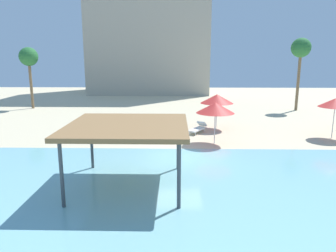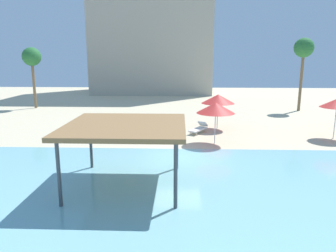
{
  "view_description": "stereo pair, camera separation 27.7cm",
  "coord_description": "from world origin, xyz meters",
  "px_view_note": "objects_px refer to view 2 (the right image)",
  "views": [
    {
      "loc": [
        -0.22,
        -16.63,
        5.35
      ],
      "look_at": [
        -0.65,
        2.0,
        1.3
      ],
      "focal_mm": 34.22,
      "sensor_mm": 36.0,
      "label": 1
    },
    {
      "loc": [
        0.06,
        -16.62,
        5.35
      ],
      "look_at": [
        -0.65,
        2.0,
        1.3
      ],
      "focal_mm": 34.22,
      "sensor_mm": 36.0,
      "label": 2
    }
  ],
  "objects_px": {
    "beach_umbrella_red_3": "(216,108)",
    "lounge_chair_1": "(199,128)",
    "beach_umbrella_red_0": "(218,99)",
    "shade_pavilion": "(126,127)",
    "palm_tree_1": "(32,58)",
    "lounge_chair_0": "(146,124)",
    "palm_tree_0": "(304,50)"
  },
  "relations": [
    {
      "from": "beach_umbrella_red_3",
      "to": "lounge_chair_1",
      "type": "xyz_separation_m",
      "value": [
        -0.8,
        2.91,
        -1.93
      ]
    },
    {
      "from": "beach_umbrella_red_0",
      "to": "lounge_chair_1",
      "type": "relative_size",
      "value": 1.35
    },
    {
      "from": "shade_pavilion",
      "to": "beach_umbrella_red_3",
      "type": "relative_size",
      "value": 1.87
    },
    {
      "from": "lounge_chair_1",
      "to": "palm_tree_1",
      "type": "relative_size",
      "value": 0.31
    },
    {
      "from": "lounge_chair_0",
      "to": "lounge_chair_1",
      "type": "xyz_separation_m",
      "value": [
        3.98,
        -1.34,
        0.0
      ]
    },
    {
      "from": "beach_umbrella_red_0",
      "to": "lounge_chair_1",
      "type": "height_order",
      "value": "beach_umbrella_red_0"
    },
    {
      "from": "beach_umbrella_red_3",
      "to": "palm_tree_1",
      "type": "distance_m",
      "value": 22.38
    },
    {
      "from": "shade_pavilion",
      "to": "beach_umbrella_red_0",
      "type": "distance_m",
      "value": 12.21
    },
    {
      "from": "beach_umbrella_red_0",
      "to": "beach_umbrella_red_3",
      "type": "xyz_separation_m",
      "value": [
        -0.63,
        -4.24,
        -0.01
      ]
    },
    {
      "from": "shade_pavilion",
      "to": "palm_tree_1",
      "type": "bearing_deg",
      "value": 122.65
    },
    {
      "from": "palm_tree_0",
      "to": "beach_umbrella_red_3",
      "type": "bearing_deg",
      "value": -127.23
    },
    {
      "from": "beach_umbrella_red_3",
      "to": "palm_tree_0",
      "type": "relative_size",
      "value": 0.36
    },
    {
      "from": "lounge_chair_0",
      "to": "palm_tree_0",
      "type": "bearing_deg",
      "value": 119.93
    },
    {
      "from": "beach_umbrella_red_3",
      "to": "shade_pavilion",
      "type": "bearing_deg",
      "value": -122.66
    },
    {
      "from": "beach_umbrella_red_0",
      "to": "lounge_chair_1",
      "type": "xyz_separation_m",
      "value": [
        -1.43,
        -1.33,
        -1.94
      ]
    },
    {
      "from": "shade_pavilion",
      "to": "palm_tree_1",
      "type": "relative_size",
      "value": 0.77
    },
    {
      "from": "beach_umbrella_red_3",
      "to": "palm_tree_0",
      "type": "bearing_deg",
      "value": 52.77
    },
    {
      "from": "lounge_chair_1",
      "to": "palm_tree_1",
      "type": "height_order",
      "value": "palm_tree_1"
    },
    {
      "from": "beach_umbrella_red_0",
      "to": "palm_tree_1",
      "type": "distance_m",
      "value": 20.64
    },
    {
      "from": "shade_pavilion",
      "to": "lounge_chair_0",
      "type": "bearing_deg",
      "value": 91.93
    },
    {
      "from": "shade_pavilion",
      "to": "lounge_chair_1",
      "type": "xyz_separation_m",
      "value": [
        3.6,
        9.79,
        -2.19
      ]
    },
    {
      "from": "shade_pavilion",
      "to": "lounge_chair_0",
      "type": "xyz_separation_m",
      "value": [
        -0.37,
        11.13,
        -2.19
      ]
    },
    {
      "from": "lounge_chair_0",
      "to": "palm_tree_1",
      "type": "relative_size",
      "value": 0.3
    },
    {
      "from": "lounge_chair_1",
      "to": "palm_tree_0",
      "type": "relative_size",
      "value": 0.27
    },
    {
      "from": "lounge_chair_1",
      "to": "palm_tree_0",
      "type": "height_order",
      "value": "palm_tree_0"
    },
    {
      "from": "beach_umbrella_red_0",
      "to": "palm_tree_0",
      "type": "xyz_separation_m",
      "value": [
        9.18,
        8.67,
        3.72
      ]
    },
    {
      "from": "lounge_chair_1",
      "to": "palm_tree_1",
      "type": "distance_m",
      "value": 20.44
    },
    {
      "from": "lounge_chair_0",
      "to": "palm_tree_1",
      "type": "xyz_separation_m",
      "value": [
        -12.75,
        9.36,
        4.86
      ]
    },
    {
      "from": "beach_umbrella_red_0",
      "to": "lounge_chair_0",
      "type": "height_order",
      "value": "beach_umbrella_red_0"
    },
    {
      "from": "beach_umbrella_red_3",
      "to": "lounge_chair_0",
      "type": "bearing_deg",
      "value": 138.36
    },
    {
      "from": "lounge_chair_0",
      "to": "lounge_chair_1",
      "type": "height_order",
      "value": "same"
    },
    {
      "from": "shade_pavilion",
      "to": "lounge_chair_0",
      "type": "distance_m",
      "value": 11.35
    }
  ]
}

